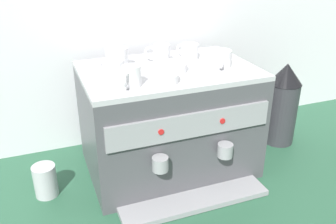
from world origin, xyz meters
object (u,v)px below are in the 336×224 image
Objects in this scene: ceramic_bowl_0 at (172,67)px; ceramic_bowl_1 at (164,78)px; coffee_grinder at (282,103)px; ceramic_cup_0 at (117,58)px; ceramic_cup_1 at (161,54)px; ceramic_cup_5 at (131,76)px; milk_pitcher at (45,181)px; ceramic_cup_2 at (113,68)px; ceramic_cup_4 at (221,58)px; espresso_machine at (168,120)px; ceramic_cup_3 at (189,51)px.

ceramic_bowl_0 reaches higher than ceramic_bowl_1.
ceramic_cup_0 is at bearing 175.23° from coffee_grinder.
coffee_grinder is at bearing -6.44° from ceramic_cup_1.
milk_pitcher is (-0.32, 0.11, -0.40)m from ceramic_cup_5.
coffee_grinder is at bearing 2.10° from ceramic_cup_2.
ceramic_cup_0 is 0.39m from ceramic_cup_4.
ceramic_cup_2 is 0.41m from ceramic_cup_4.
ceramic_cup_5 is at bearing -151.34° from ceramic_bowl_0.
ceramic_cup_0 reaches higher than ceramic_cup_5.
ceramic_cup_1 is 0.81× the size of ceramic_bowl_0.
ceramic_cup_1 reaches higher than milk_pitcher.
ceramic_cup_5 is (-0.18, -0.13, 0.25)m from espresso_machine.
ceramic_cup_3 is 0.52m from coffee_grinder.
coffee_grinder is at bearing 12.97° from ceramic_bowl_1.
ceramic_cup_1 reaches higher than ceramic_cup_4.
ceramic_cup_5 is 0.12m from ceramic_bowl_1.
ceramic_cup_0 reaches higher than espresso_machine.
ceramic_cup_5 is (-0.00, -0.21, -0.00)m from ceramic_cup_0.
ceramic_bowl_0 is at bearing 176.47° from ceramic_cup_4.
ceramic_cup_5 reaches higher than milk_pitcher.
ceramic_bowl_0 is at bearing 56.40° from ceramic_bowl_1.
espresso_machine is 0.27m from ceramic_bowl_1.
ceramic_cup_3 is 0.15m from ceramic_cup_4.
ceramic_cup_1 is 0.23m from ceramic_cup_2.
espresso_machine is 7.42× the size of ceramic_cup_5.
ceramic_cup_3 is 0.99× the size of ceramic_bowl_1.
ceramic_cup_0 is (-0.18, 0.08, 0.26)m from espresso_machine.
milk_pitcher is at bearing 178.22° from ceramic_cup_4.
ceramic_cup_0 is 0.18m from ceramic_cup_1.
ceramic_cup_0 reaches higher than ceramic_bowl_1.
espresso_machine is at bearing -87.51° from ceramic_cup_1.
ceramic_bowl_1 is (-0.06, -0.13, 0.23)m from espresso_machine.
ceramic_cup_2 reaches higher than milk_pitcher.
milk_pitcher is (-0.43, 0.11, -0.38)m from ceramic_bowl_1.
ceramic_cup_0 is at bearing 157.23° from espresso_machine.
ceramic_cup_4 is 0.91× the size of milk_pitcher.
milk_pitcher is at bearing -169.49° from ceramic_cup_3.
ceramic_cup_0 is 1.27× the size of ceramic_bowl_1.
ceramic_bowl_1 is (0.15, -0.12, -0.02)m from ceramic_cup_2.
ceramic_cup_2 is at bearing 1.48° from milk_pitcher.
milk_pitcher is (-0.50, -0.02, -0.15)m from espresso_machine.
milk_pitcher is (-0.62, -0.12, -0.40)m from ceramic_cup_3.
ceramic_cup_3 is at bearing 17.61° from ceramic_cup_2.
ceramic_cup_2 is 0.22m from ceramic_bowl_0.
coffee_grinder reaches higher than milk_pitcher.
ceramic_cup_3 is at bearing 7.01° from ceramic_cup_1.
ceramic_cup_1 reaches higher than coffee_grinder.
ceramic_cup_2 reaches higher than espresso_machine.
ceramic_cup_3 is at bearing 36.23° from ceramic_cup_5.
ceramic_cup_0 is 1.29× the size of ceramic_cup_3.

